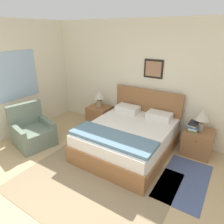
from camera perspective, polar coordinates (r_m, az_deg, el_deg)
ground_plane at (r=3.14m, az=-16.69°, el=-27.51°), size 16.00×16.00×0.00m
wall_back at (r=4.66m, az=10.45°, el=8.93°), size 7.56×0.09×2.60m
wall_left at (r=5.18m, az=-25.32°, el=8.54°), size 0.08×5.40×2.60m
area_rug_main at (r=3.55m, az=-5.16°, el=-19.21°), size 2.47×2.00×0.01m
area_rug_bedside at (r=3.77m, az=19.87°, el=-17.84°), size 0.74×1.31×0.01m
bed at (r=4.12m, az=4.62°, el=-7.32°), size 1.60×1.92×1.12m
armchair at (r=4.73m, az=-21.76°, el=-5.37°), size 0.90×0.89×0.89m
nightstand_near_window at (r=5.26m, az=-3.54°, el=-1.15°), size 0.55×0.53×0.52m
nightstand_by_door at (r=4.43m, az=23.25°, el=-7.89°), size 0.55×0.53×0.52m
table_lamp_near_window at (r=5.07m, az=-3.69°, el=4.70°), size 0.27×0.27×0.45m
table_lamp_by_door at (r=4.20m, az=24.36°, el=-1.19°), size 0.27×0.27×0.45m
book_thick_bottom at (r=4.27m, az=22.06°, el=-4.56°), size 0.19×0.25×0.04m
book_hardcover_middle at (r=4.25m, az=22.13°, el=-4.15°), size 0.18×0.27×0.03m
book_novel_upper at (r=4.24m, az=22.19°, el=-3.77°), size 0.23×0.23×0.03m
book_slim_near_top at (r=4.23m, az=22.25°, el=-3.38°), size 0.19×0.23×0.03m
book_paperback_top at (r=4.21m, az=22.32°, el=-2.94°), size 0.17×0.24×0.04m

